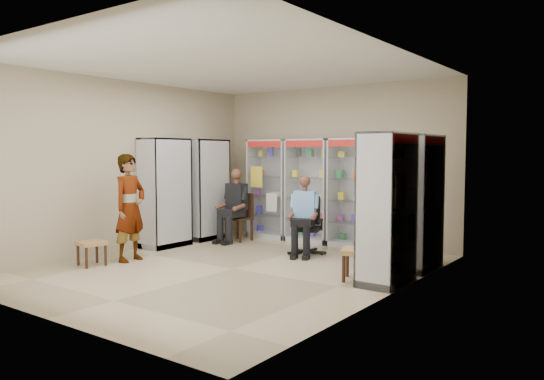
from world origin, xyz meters
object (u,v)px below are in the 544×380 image
Objects in this scene: cabinet_left_near at (165,193)px; seated_shopkeeper at (305,218)px; cabinet_back_right at (354,193)px; wooden_chair at (239,217)px; cabinet_right_far at (418,202)px; cabinet_right_near at (387,209)px; woven_stool_b at (92,253)px; cabinet_left_far at (206,189)px; woven_stool_a at (358,265)px; office_chair at (306,226)px; cabinet_back_left at (271,189)px; standing_man at (130,208)px; pink_trunk at (387,248)px; cabinet_back_mid at (310,191)px.

seated_shopkeeper is (2.51, 0.85, -0.37)m from cabinet_left_near.
cabinet_back_right is 2.33m from wooden_chair.
cabinet_right_far is 1.10m from cabinet_right_near.
seated_shopkeeper is 3.33× the size of woven_stool_b.
cabinet_right_far is 5.01m from woven_stool_b.
cabinet_right_near is at bearing 73.75° from cabinet_left_far.
cabinet_back_right is 1.98m from cabinet_right_far.
cabinet_left_near is 4.16m from woven_stool_a.
cabinet_right_near is at bearing -21.64° from wooden_chair.
cabinet_left_far is 2.02× the size of office_chair.
cabinet_left_near reaches higher than woven_stool_a.
cabinet_right_far reaches higher than office_chair.
woven_stool_b is (-2.18, -2.67, -0.44)m from seated_shopkeeper.
office_chair is (1.58, -1.13, -0.50)m from cabinet_back_left.
seated_shopkeeper reaches higher than office_chair.
woven_stool_b is 0.91m from standing_man.
cabinet_left_far is at bearing 180.00° from cabinet_left_near.
cabinet_right_far is 4.06× the size of pink_trunk.
wooden_chair is at bearing 83.96° from cabinet_right_far.
cabinet_back_left is 2.00m from office_chair.
wooden_chair reaches higher than woven_stool_a.
woven_stool_a is (4.08, -0.25, -0.78)m from cabinet_left_near.
cabinet_back_right is 2.76m from cabinet_right_near.
seated_shopkeeper is 2.92× the size of woven_stool_a.
cabinet_back_left is 1.00× the size of cabinet_back_mid.
cabinet_right_near is 4.51m from woven_stool_b.
cabinet_left_far is at bearing 153.39° from seated_shopkeeper.
pink_trunk is (-0.54, 1.25, -0.76)m from cabinet_right_near.
cabinet_left_near is 2.67m from seated_shopkeeper.
cabinet_right_far is (3.53, -1.13, 0.00)m from cabinet_back_left.
cabinet_back_right is at bearing 18.75° from wooden_chair.
cabinet_left_near reaches higher than woven_stool_b.
cabinet_back_left reaches higher than woven_stool_b.
cabinet_right_far reaches higher than seated_shopkeeper.
seated_shopkeeper is (-1.95, 1.05, -0.37)m from cabinet_right_near.
office_chair is (1.83, -0.40, 0.03)m from wooden_chair.
cabinet_right_far is 1.00× the size of cabinet_left_near.
woven_stool_b is (-0.60, -3.85, -0.81)m from cabinet_back_left.
standing_man is at bearing -146.19° from pink_trunk.
cabinet_back_right and cabinet_right_far have the same top height.
cabinet_back_mid is at bearing 68.06° from woven_stool_b.
wooden_chair is 1.87m from office_chair.
cabinet_back_left is 1.00× the size of cabinet_right_near.
cabinet_left_near is 4.13m from pink_trunk.
cabinet_right_far is 5.28× the size of woven_stool_b.
cabinet_back_mid is 1.39m from seated_shopkeeper.
office_chair is at bearing 89.95° from cabinet_right_far.
seated_shopkeeper is (2.51, -0.25, -0.37)m from cabinet_left_far.
cabinet_back_mid is 1.17× the size of standing_man.
seated_shopkeeper is at bearing -51.86° from standing_man.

